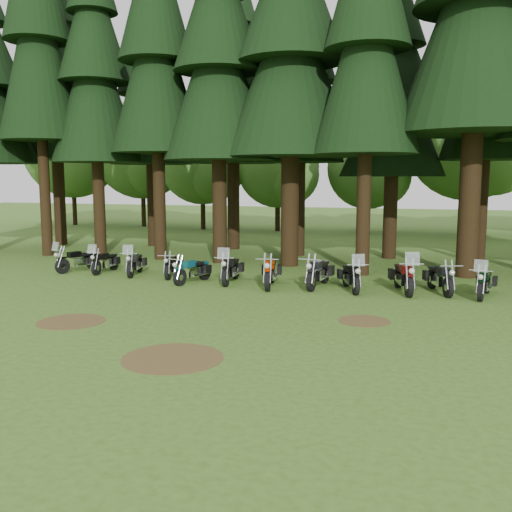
# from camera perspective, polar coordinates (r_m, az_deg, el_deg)

# --- Properties ---
(ground) EXTENTS (120.00, 120.00, 0.00)m
(ground) POSITION_cam_1_polar(r_m,az_deg,el_deg) (16.44, -5.28, -5.71)
(ground) COLOR #365D1A
(ground) RESTS_ON ground
(pine_front_1) EXTENTS (3.92, 3.92, 19.88)m
(pine_front_1) POSITION_cam_1_polar(r_m,az_deg,el_deg) (31.18, -21.18, 22.29)
(pine_front_1) COLOR black
(pine_front_1) RESTS_ON ground
(pine_front_2) EXTENTS (4.32, 4.32, 16.22)m
(pine_front_2) POSITION_cam_1_polar(r_m,az_deg,el_deg) (29.91, -15.93, 18.84)
(pine_front_2) COLOR black
(pine_front_2) RESTS_ON ground
(pine_front_3) EXTENTS (4.32, 4.32, 17.57)m
(pine_front_3) POSITION_cam_1_polar(r_m,az_deg,el_deg) (28.09, -10.02, 21.46)
(pine_front_3) COLOR black
(pine_front_3) RESTS_ON ground
(pine_front_4) EXTENTS (4.95, 4.95, 16.33)m
(pine_front_4) POSITION_cam_1_polar(r_m,az_deg,el_deg) (26.58, -3.81, 20.71)
(pine_front_4) COLOR black
(pine_front_4) RESTS_ON ground
(pine_front_5) EXTENTS (5.81, 5.81, 16.72)m
(pine_front_5) POSITION_cam_1_polar(r_m,az_deg,el_deg) (25.68, 3.55, 21.70)
(pine_front_5) COLOR black
(pine_front_5) RESTS_ON ground
(pine_front_6) EXTENTS (4.15, 4.15, 16.75)m
(pine_front_6) POSITION_cam_1_polar(r_m,az_deg,el_deg) (23.71, 11.19, 22.81)
(pine_front_6) COLOR black
(pine_front_6) RESTS_ON ground
(pine_back_0) EXTENTS (5.00, 5.00, 17.21)m
(pine_back_0) POSITION_cam_1_polar(r_m,az_deg,el_deg) (35.55, -19.64, 17.85)
(pine_back_0) COLOR black
(pine_back_0) RESTS_ON ground
(pine_back_1) EXTENTS (4.52, 4.52, 16.22)m
(pine_back_1) POSITION_cam_1_polar(r_m,az_deg,el_deg) (33.47, -10.63, 17.78)
(pine_back_1) COLOR black
(pine_back_1) RESTS_ON ground
(pine_back_2) EXTENTS (4.85, 4.85, 16.30)m
(pine_back_2) POSITION_cam_1_polar(r_m,az_deg,el_deg) (31.55, -2.34, 18.61)
(pine_back_2) COLOR black
(pine_back_2) RESTS_ON ground
(pine_back_3) EXTENTS (4.35, 4.35, 16.20)m
(pine_back_3) POSITION_cam_1_polar(r_m,az_deg,el_deg) (29.02, 4.49, 19.43)
(pine_back_3) COLOR black
(pine_back_3) RESTS_ON ground
(pine_back_4) EXTENTS (4.94, 4.94, 13.78)m
(pine_back_4) POSITION_cam_1_polar(r_m,az_deg,el_deg) (28.36, 13.67, 16.54)
(pine_back_4) COLOR black
(pine_back_4) RESTS_ON ground
(pine_back_5) EXTENTS (3.94, 3.94, 16.33)m
(pine_back_5) POSITION_cam_1_polar(r_m,az_deg,el_deg) (28.22, 22.40, 19.39)
(pine_back_5) COLOR black
(pine_back_5) RESTS_ON ground
(decid_0) EXTENTS (8.00, 7.78, 10.00)m
(decid_0) POSITION_cam_1_polar(r_m,az_deg,el_deg) (49.07, -17.72, 9.84)
(decid_0) COLOR black
(decid_0) RESTS_ON ground
(decid_1) EXTENTS (7.91, 7.69, 9.88)m
(decid_1) POSITION_cam_1_polar(r_m,az_deg,el_deg) (46.24, -11.08, 10.12)
(decid_1) COLOR black
(decid_1) RESTS_ON ground
(decid_2) EXTENTS (6.72, 6.53, 8.40)m
(decid_2) POSITION_cam_1_polar(r_m,az_deg,el_deg) (42.89, -5.12, 9.26)
(decid_2) COLOR black
(decid_2) RESTS_ON ground
(decid_3) EXTENTS (6.12, 5.95, 7.65)m
(decid_3) POSITION_cam_1_polar(r_m,az_deg,el_deg) (41.32, 2.49, 8.72)
(decid_3) COLOR black
(decid_3) RESTS_ON ground
(decid_4) EXTENTS (5.93, 5.76, 7.41)m
(decid_4) POSITION_cam_1_polar(r_m,az_deg,el_deg) (41.27, 11.48, 8.38)
(decid_4) COLOR black
(decid_4) RESTS_ON ground
(decid_5) EXTENTS (8.45, 8.21, 10.56)m
(decid_5) POSITION_cam_1_polar(r_m,az_deg,el_deg) (40.50, 21.10, 10.67)
(decid_5) COLOR black
(decid_5) RESTS_ON ground
(dirt_patch_0) EXTENTS (1.80, 1.80, 0.01)m
(dirt_patch_0) POSITION_cam_1_polar(r_m,az_deg,el_deg) (16.20, -17.99, -6.25)
(dirt_patch_0) COLOR #4C3D1E
(dirt_patch_0) RESTS_ON ground
(dirt_patch_1) EXTENTS (1.40, 1.40, 0.01)m
(dirt_patch_1) POSITION_cam_1_polar(r_m,az_deg,el_deg) (15.75, 10.79, -6.40)
(dirt_patch_1) COLOR #4C3D1E
(dirt_patch_1) RESTS_ON ground
(dirt_patch_2) EXTENTS (2.20, 2.20, 0.01)m
(dirt_patch_2) POSITION_cam_1_polar(r_m,az_deg,el_deg) (12.53, -8.33, -10.05)
(dirt_patch_2) COLOR #4C3D1E
(dirt_patch_2) RESTS_ON ground
(motorcycle_0) EXTENTS (1.01, 2.05, 1.33)m
(motorcycle_0) POSITION_cam_1_polar(r_m,az_deg,el_deg) (24.62, -17.40, -0.48)
(motorcycle_0) COLOR black
(motorcycle_0) RESTS_ON ground
(motorcycle_1) EXTENTS (0.39, 2.01, 1.26)m
(motorcycle_1) POSITION_cam_1_polar(r_m,az_deg,el_deg) (24.04, -14.86, -0.62)
(motorcycle_1) COLOR black
(motorcycle_1) RESTS_ON ground
(motorcycle_2) EXTENTS (0.82, 2.10, 1.33)m
(motorcycle_2) POSITION_cam_1_polar(r_m,az_deg,el_deg) (23.16, -12.01, -0.79)
(motorcycle_2) COLOR black
(motorcycle_2) RESTS_ON ground
(motorcycle_3) EXTENTS (0.56, 1.99, 0.82)m
(motorcycle_3) POSITION_cam_1_polar(r_m,az_deg,el_deg) (22.50, -8.37, -1.02)
(motorcycle_3) COLOR black
(motorcycle_3) RESTS_ON ground
(motorcycle_4) EXTENTS (0.65, 2.02, 0.84)m
(motorcycle_4) POSITION_cam_1_polar(r_m,az_deg,el_deg) (21.12, -6.35, -1.53)
(motorcycle_4) COLOR black
(motorcycle_4) RESTS_ON ground
(motorcycle_5) EXTENTS (0.57, 2.29, 1.44)m
(motorcycle_5) POSITION_cam_1_polar(r_m,az_deg,el_deg) (21.00, -2.54, -1.40)
(motorcycle_5) COLOR black
(motorcycle_5) RESTS_ON ground
(motorcycle_6) EXTENTS (0.61, 2.38, 0.97)m
(motorcycle_6) POSITION_cam_1_polar(r_m,az_deg,el_deg) (20.23, 1.42, -1.70)
(motorcycle_6) COLOR black
(motorcycle_6) RESTS_ON ground
(motorcycle_7) EXTENTS (0.41, 2.39, 0.97)m
(motorcycle_7) POSITION_cam_1_polar(r_m,az_deg,el_deg) (20.23, 6.26, -1.74)
(motorcycle_7) COLOR black
(motorcycle_7) RESTS_ON ground
(motorcycle_8) EXTENTS (1.05, 2.19, 1.41)m
(motorcycle_8) POSITION_cam_1_polar(r_m,az_deg,el_deg) (19.78, 9.47, -2.09)
(motorcycle_8) COLOR black
(motorcycle_8) RESTS_ON ground
(motorcycle_9) EXTENTS (0.95, 2.40, 1.53)m
(motorcycle_9) POSITION_cam_1_polar(r_m,az_deg,el_deg) (19.83, 14.54, -2.10)
(motorcycle_9) COLOR black
(motorcycle_9) RESTS_ON ground
(motorcycle_10) EXTENTS (0.88, 2.17, 0.92)m
(motorcycle_10) POSITION_cam_1_polar(r_m,az_deg,el_deg) (20.10, 17.90, -2.22)
(motorcycle_10) COLOR black
(motorcycle_10) RESTS_ON ground
(motorcycle_11) EXTENTS (0.68, 2.16, 1.36)m
(motorcycle_11) POSITION_cam_1_polar(r_m,az_deg,el_deg) (19.85, 21.87, -2.57)
(motorcycle_11) COLOR black
(motorcycle_11) RESTS_ON ground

